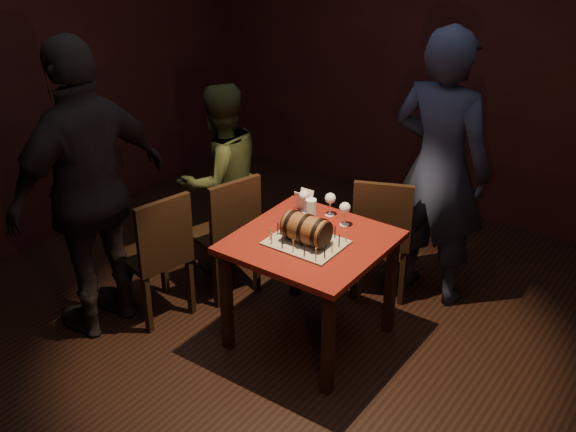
{
  "coord_description": "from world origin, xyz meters",
  "views": [
    {
      "loc": [
        2.17,
        -3.06,
        2.92
      ],
      "look_at": [
        -0.03,
        0.05,
        0.95
      ],
      "focal_mm": 45.0,
      "sensor_mm": 36.0,
      "label": 1
    }
  ],
  "objects_px": {
    "wine_glass_mid": "(330,199)",
    "chair_left_rear": "(228,230)",
    "wine_glass_right": "(345,209)",
    "pint_of_ale": "(311,211)",
    "person_left_front": "(90,191)",
    "wine_glass_left": "(304,197)",
    "person_left_rear": "(221,179)",
    "chair_left_front": "(159,251)",
    "barrel_cake": "(306,229)",
    "pub_table": "(311,255)",
    "person_back": "(440,169)",
    "chair_back": "(382,231)"
  },
  "relations": [
    {
      "from": "pint_of_ale",
      "to": "chair_back",
      "type": "relative_size",
      "value": 0.16
    },
    {
      "from": "pub_table",
      "to": "wine_glass_right",
      "type": "relative_size",
      "value": 5.59
    },
    {
      "from": "barrel_cake",
      "to": "chair_left_rear",
      "type": "distance_m",
      "value": 0.86
    },
    {
      "from": "barrel_cake",
      "to": "wine_glass_left",
      "type": "relative_size",
      "value": 2.06
    },
    {
      "from": "chair_left_front",
      "to": "person_left_front",
      "type": "xyz_separation_m",
      "value": [
        -0.29,
        -0.26,
        0.46
      ]
    },
    {
      "from": "wine_glass_mid",
      "to": "pint_of_ale",
      "type": "distance_m",
      "value": 0.15
    },
    {
      "from": "pub_table",
      "to": "wine_glass_left",
      "type": "height_order",
      "value": "wine_glass_left"
    },
    {
      "from": "chair_left_rear",
      "to": "person_back",
      "type": "height_order",
      "value": "person_back"
    },
    {
      "from": "chair_back",
      "to": "pint_of_ale",
      "type": "bearing_deg",
      "value": -116.34
    },
    {
      "from": "pub_table",
      "to": "wine_glass_left",
      "type": "distance_m",
      "value": 0.43
    },
    {
      "from": "wine_glass_left",
      "to": "person_left_rear",
      "type": "bearing_deg",
      "value": 170.94
    },
    {
      "from": "pint_of_ale",
      "to": "person_left_front",
      "type": "distance_m",
      "value": 1.4
    },
    {
      "from": "chair_left_rear",
      "to": "chair_left_front",
      "type": "bearing_deg",
      "value": -111.34
    },
    {
      "from": "person_left_rear",
      "to": "chair_back",
      "type": "bearing_deg",
      "value": 121.66
    },
    {
      "from": "wine_glass_mid",
      "to": "chair_left_rear",
      "type": "xyz_separation_m",
      "value": [
        -0.69,
        -0.22,
        -0.34
      ]
    },
    {
      "from": "wine_glass_right",
      "to": "barrel_cake",
      "type": "bearing_deg",
      "value": -101.0
    },
    {
      "from": "wine_glass_right",
      "to": "chair_left_front",
      "type": "relative_size",
      "value": 0.17
    },
    {
      "from": "pub_table",
      "to": "wine_glass_left",
      "type": "relative_size",
      "value": 5.59
    },
    {
      "from": "wine_glass_right",
      "to": "pint_of_ale",
      "type": "height_order",
      "value": "wine_glass_right"
    },
    {
      "from": "person_back",
      "to": "person_left_rear",
      "type": "bearing_deg",
      "value": 23.89
    },
    {
      "from": "person_back",
      "to": "wine_glass_right",
      "type": "bearing_deg",
      "value": 68.19
    },
    {
      "from": "chair_left_rear",
      "to": "pub_table",
      "type": "bearing_deg",
      "value": -8.76
    },
    {
      "from": "wine_glass_right",
      "to": "wine_glass_left",
      "type": "bearing_deg",
      "value": -179.7
    },
    {
      "from": "wine_glass_left",
      "to": "person_left_rear",
      "type": "relative_size",
      "value": 0.11
    },
    {
      "from": "pub_table",
      "to": "chair_back",
      "type": "bearing_deg",
      "value": 80.86
    },
    {
      "from": "pint_of_ale",
      "to": "chair_left_rear",
      "type": "bearing_deg",
      "value": -171.9
    },
    {
      "from": "barrel_cake",
      "to": "person_back",
      "type": "relative_size",
      "value": 0.17
    },
    {
      "from": "pint_of_ale",
      "to": "chair_back",
      "type": "bearing_deg",
      "value": 63.66
    },
    {
      "from": "barrel_cake",
      "to": "wine_glass_right",
      "type": "bearing_deg",
      "value": 79.0
    },
    {
      "from": "wine_glass_right",
      "to": "person_left_front",
      "type": "distance_m",
      "value": 1.61
    },
    {
      "from": "pub_table",
      "to": "person_left_rear",
      "type": "bearing_deg",
      "value": 159.07
    },
    {
      "from": "person_back",
      "to": "pint_of_ale",
      "type": "bearing_deg",
      "value": 58.17
    },
    {
      "from": "pint_of_ale",
      "to": "chair_left_front",
      "type": "xyz_separation_m",
      "value": [
        -0.82,
        -0.58,
        -0.3
      ]
    },
    {
      "from": "person_back",
      "to": "chair_back",
      "type": "bearing_deg",
      "value": 45.2
    },
    {
      "from": "wine_glass_left",
      "to": "wine_glass_right",
      "type": "height_order",
      "value": "same"
    },
    {
      "from": "barrel_cake",
      "to": "person_left_rear",
      "type": "relative_size",
      "value": 0.23
    },
    {
      "from": "wine_glass_left",
      "to": "pint_of_ale",
      "type": "bearing_deg",
      "value": -34.56
    },
    {
      "from": "chair_left_rear",
      "to": "person_left_rear",
      "type": "distance_m",
      "value": 0.47
    },
    {
      "from": "wine_glass_mid",
      "to": "pint_of_ale",
      "type": "relative_size",
      "value": 1.07
    },
    {
      "from": "pub_table",
      "to": "wine_glass_mid",
      "type": "relative_size",
      "value": 5.59
    },
    {
      "from": "wine_glass_left",
      "to": "chair_left_front",
      "type": "xyz_separation_m",
      "value": [
        -0.72,
        -0.65,
        -0.35
      ]
    },
    {
      "from": "barrel_cake",
      "to": "wine_glass_mid",
      "type": "xyz_separation_m",
      "value": [
        -0.08,
        0.4,
        0.02
      ]
    },
    {
      "from": "barrel_cake",
      "to": "wine_glass_mid",
      "type": "height_order",
      "value": "barrel_cake"
    },
    {
      "from": "chair_back",
      "to": "chair_left_rear",
      "type": "bearing_deg",
      "value": -145.55
    },
    {
      "from": "pint_of_ale",
      "to": "chair_left_rear",
      "type": "distance_m",
      "value": 0.7
    },
    {
      "from": "person_back",
      "to": "wine_glass_mid",
      "type": "bearing_deg",
      "value": 56.38
    },
    {
      "from": "wine_glass_mid",
      "to": "chair_back",
      "type": "bearing_deg",
      "value": 63.17
    },
    {
      "from": "wine_glass_right",
      "to": "person_left_rear",
      "type": "height_order",
      "value": "person_left_rear"
    },
    {
      "from": "person_left_rear",
      "to": "chair_left_rear",
      "type": "bearing_deg",
      "value": 62.82
    },
    {
      "from": "wine_glass_left",
      "to": "chair_left_front",
      "type": "relative_size",
      "value": 0.17
    }
  ]
}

